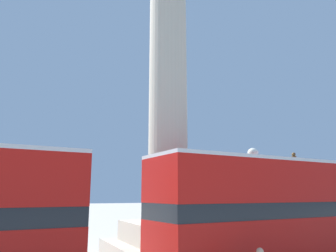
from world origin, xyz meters
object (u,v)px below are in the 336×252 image
(monument_column, at_px, (168,78))
(equestrian_statue, at_px, (298,213))
(bus_c, at_px, (277,211))
(street_lamp, at_px, (255,186))

(monument_column, relative_size, equestrian_statue, 3.87)
(bus_c, bearing_deg, monument_column, 118.79)
(bus_c, bearing_deg, street_lamp, 62.30)
(monument_column, relative_size, bus_c, 2.20)
(monument_column, distance_m, bus_c, 8.10)
(monument_column, distance_m, street_lamp, 6.80)
(monument_column, height_order, bus_c, monument_column)
(street_lamp, bearing_deg, equestrian_statue, 33.05)
(equestrian_statue, height_order, street_lamp, equestrian_statue)
(monument_column, bearing_deg, street_lamp, -21.72)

